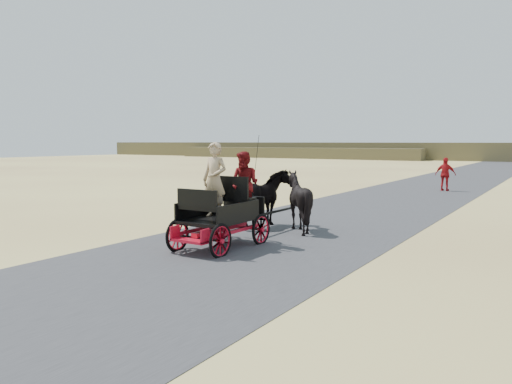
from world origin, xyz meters
The scene contains 10 objects.
ground centered at (0.00, 0.00, 0.00)m, with size 140.00×140.00×0.00m, color tan.
road centered at (0.00, 0.00, 0.01)m, with size 6.00×140.00×0.01m, color #38383A.
ridge_far centered at (0.00, 62.00, 1.20)m, with size 140.00×6.00×2.40m, color brown.
ridge_near centered at (-30.00, 58.00, 0.80)m, with size 40.00×4.00×1.60m, color brown.
carriage centered at (-0.56, -0.91, 0.36)m, with size 1.30×2.40×0.72m, color black, non-canonical shape.
horse_left centered at (-1.11, 2.09, 0.85)m, with size 0.91×2.01×1.70m, color black.
horse_right centered at (-0.01, 2.09, 0.85)m, with size 1.37×1.54×1.70m, color black.
driver_man centered at (-0.76, -0.86, 1.62)m, with size 0.66×0.43×1.80m, color tan.
passenger_woman centered at (-0.26, -0.31, 1.51)m, with size 0.77×0.60×1.58m, color #660C0F.
pedestrian centered at (1.10, 16.33, 0.86)m, with size 1.01×0.42×1.73m, color #B01418.
Camera 1 is at (6.46, -10.46, 2.53)m, focal length 35.00 mm.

